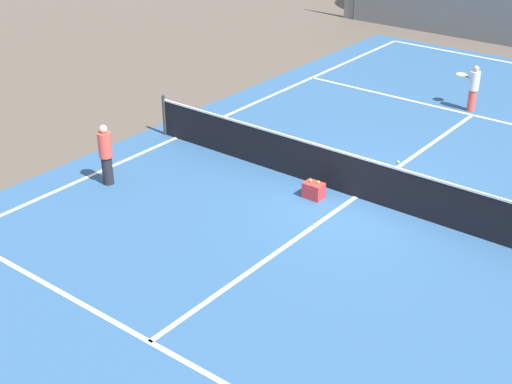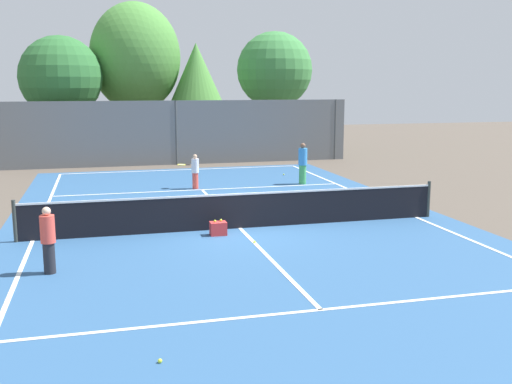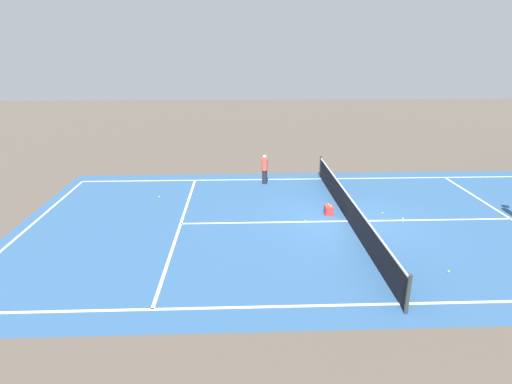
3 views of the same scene
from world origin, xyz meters
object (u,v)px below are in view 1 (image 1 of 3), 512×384
(ball_crate, at_px, (314,190))
(tennis_ball_1, at_px, (364,164))
(player_2, at_px, (106,154))
(tennis_ball_3, at_px, (314,225))
(tennis_ball_0, at_px, (398,162))
(player_1, at_px, (473,87))

(ball_crate, height_order, tennis_ball_1, ball_crate)
(player_2, relative_size, tennis_ball_3, 22.00)
(player_2, bearing_deg, ball_crate, 29.46)
(tennis_ball_0, bearing_deg, ball_crate, -102.57)
(tennis_ball_1, height_order, tennis_ball_3, same)
(player_2, distance_m, tennis_ball_1, 6.17)
(player_1, xyz_separation_m, tennis_ball_0, (0.11, -4.55, -0.66))
(tennis_ball_3, bearing_deg, tennis_ball_1, 102.34)
(ball_crate, bearing_deg, tennis_ball_1, 89.20)
(ball_crate, relative_size, tennis_ball_1, 6.58)
(player_1, xyz_separation_m, ball_crate, (-0.51, -7.34, -0.51))
(tennis_ball_0, relative_size, tennis_ball_3, 1.00)
(tennis_ball_1, bearing_deg, tennis_ball_0, 46.03)
(tennis_ball_0, height_order, tennis_ball_3, same)
(tennis_ball_0, bearing_deg, player_1, 91.36)
(player_2, height_order, tennis_ball_1, player_2)
(player_2, xyz_separation_m, ball_crate, (4.12, 2.33, -0.56))
(ball_crate, bearing_deg, tennis_ball_3, -55.06)
(tennis_ball_3, bearing_deg, player_2, -165.31)
(ball_crate, xyz_separation_m, tennis_ball_0, (0.62, 2.79, -0.15))
(tennis_ball_0, xyz_separation_m, tennis_ball_3, (0.12, -3.84, 0.00))
(tennis_ball_1, distance_m, tennis_ball_3, 3.31)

